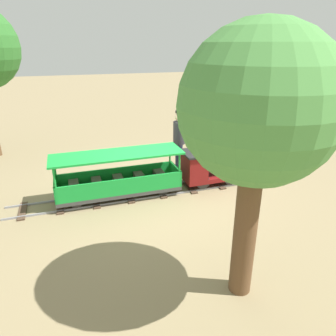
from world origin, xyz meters
name	(u,v)px	position (x,y,z in m)	size (l,w,h in m)	color
ground_plane	(156,192)	(0.00, 0.00, 0.00)	(60.00, 60.00, 0.00)	#8C7A56
track	(160,191)	(0.00, 0.08, 0.02)	(0.73, 6.40, 0.04)	gray
locomotive	(209,165)	(0.00, 1.29, 0.48)	(0.69, 1.44, 1.08)	maroon
passenger_car	(119,180)	(0.00, -0.82, 0.42)	(0.79, 2.70, 0.97)	#3F3F3F
conductor_person	(179,137)	(-0.88, 0.86, 0.96)	(0.30, 0.30, 1.62)	#282D47
oak_tree_far	(258,110)	(3.19, 0.23, 2.44)	(1.77, 1.77, 3.37)	brown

